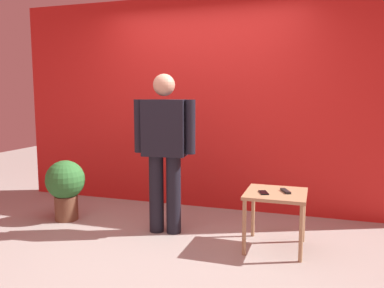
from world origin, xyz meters
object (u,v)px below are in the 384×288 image
at_px(potted_plant, 65,185).
at_px(tv_remote, 286,191).
at_px(standing_person, 165,145).
at_px(side_table, 276,200).
at_px(cell_phone, 264,193).

bearing_deg(potted_plant, tv_remote, -1.86).
height_order(standing_person, side_table, standing_person).
relative_size(side_table, cell_phone, 3.82).
height_order(standing_person, potted_plant, standing_person).
relative_size(side_table, tv_remote, 3.23).
distance_m(cell_phone, tv_remote, 0.21).
distance_m(side_table, cell_phone, 0.15).
xyz_separation_m(cell_phone, tv_remote, (0.19, 0.10, 0.01)).
bearing_deg(side_table, standing_person, 175.55).
bearing_deg(cell_phone, standing_person, 150.97).
bearing_deg(side_table, cell_phone, -145.41).
xyz_separation_m(standing_person, side_table, (1.14, -0.09, -0.45)).
height_order(standing_person, cell_phone, standing_person).
height_order(side_table, cell_phone, cell_phone).
xyz_separation_m(standing_person, potted_plant, (-1.23, 0.02, -0.51)).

